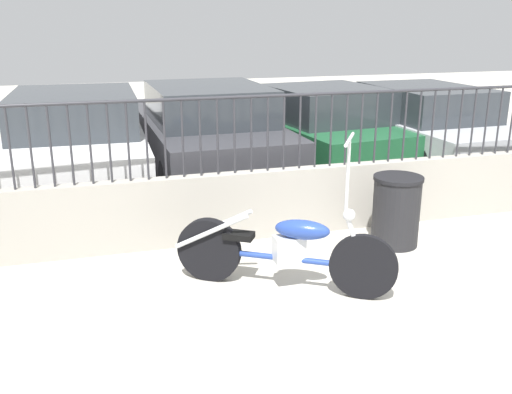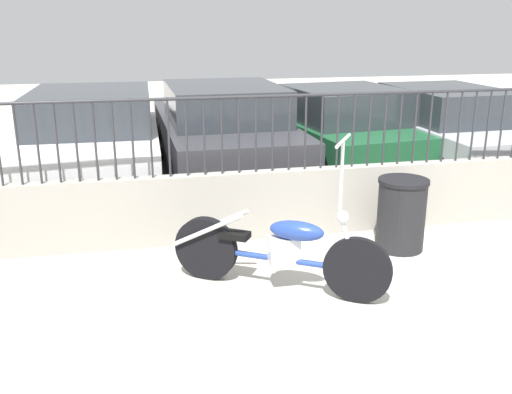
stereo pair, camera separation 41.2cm
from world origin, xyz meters
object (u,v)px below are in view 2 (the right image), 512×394
(trash_bin, at_px, (401,214))
(car_green, at_px, (341,127))
(car_silver, at_px, (441,127))
(car_white, at_px, (95,139))
(car_dark_grey, at_px, (223,131))
(motorcycle_blue, at_px, (270,248))

(trash_bin, distance_m, car_green, 3.71)
(trash_bin, relative_size, car_silver, 0.18)
(car_silver, bearing_deg, trash_bin, 143.55)
(car_green, height_order, car_silver, car_silver)
(car_white, relative_size, car_dark_grey, 0.99)
(motorcycle_blue, xyz_separation_m, car_dark_grey, (0.20, 4.05, 0.33))
(motorcycle_blue, height_order, car_silver, motorcycle_blue)
(car_dark_grey, bearing_deg, car_white, 94.22)
(motorcycle_blue, relative_size, trash_bin, 2.32)
(trash_bin, height_order, car_green, car_green)
(car_green, xyz_separation_m, car_silver, (1.67, -0.33, 0.00))
(car_silver, bearing_deg, car_dark_grey, 86.95)
(trash_bin, height_order, car_silver, car_silver)
(car_dark_grey, xyz_separation_m, car_silver, (3.73, -0.09, -0.05))
(motorcycle_blue, distance_m, car_dark_grey, 4.06)
(trash_bin, relative_size, car_white, 0.18)
(car_white, xyz_separation_m, car_green, (4.01, 0.43, -0.05))
(car_silver, bearing_deg, car_green, 77.00)
(trash_bin, xyz_separation_m, car_white, (-3.38, 3.22, 0.33))
(car_white, height_order, car_silver, car_white)
(car_dark_grey, distance_m, car_silver, 3.73)
(motorcycle_blue, xyz_separation_m, car_green, (2.26, 4.29, 0.27))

